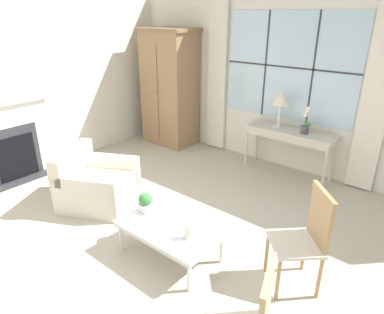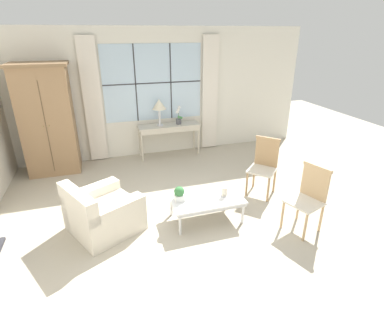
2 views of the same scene
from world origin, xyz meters
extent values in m
plane|color=#B2A893|center=(0.00, 0.00, 0.00)|extent=(14.00, 14.00, 0.00)
cube|color=silver|center=(0.00, 3.03, 1.40)|extent=(7.20, 0.06, 2.80)
cube|color=silver|center=(0.00, 3.00, 1.64)|extent=(2.17, 0.01, 1.64)
cube|color=#2D2D33|center=(-0.39, 2.99, 1.64)|extent=(0.02, 0.02, 1.64)
cube|color=#2D2D33|center=(0.39, 2.99, 1.64)|extent=(0.02, 0.02, 1.64)
cube|color=#2D2D33|center=(0.00, 2.99, 1.64)|extent=(2.17, 0.02, 0.02)
cube|color=silver|center=(-1.31, 2.95, 1.32)|extent=(0.37, 0.06, 2.61)
cube|color=silver|center=(1.31, 2.95, 1.32)|extent=(0.37, 0.06, 2.61)
cube|color=#93704C|center=(-2.19, 2.63, 1.05)|extent=(0.96, 0.64, 2.10)
cube|color=olive|center=(-2.19, 2.63, 2.13)|extent=(1.04, 0.70, 0.06)
cube|color=brown|center=(-2.19, 2.31, 1.01)|extent=(0.01, 0.01, 1.77)
sphere|color=#997F4C|center=(-2.24, 2.30, 1.05)|extent=(0.03, 0.03, 0.03)
sphere|color=#997F4C|center=(-2.14, 2.30, 1.05)|extent=(0.03, 0.03, 0.03)
cube|color=beige|center=(0.26, 2.73, 0.73)|extent=(1.39, 0.42, 0.03)
cube|color=beige|center=(0.26, 2.73, 0.66)|extent=(1.34, 0.40, 0.10)
cylinder|color=beige|center=(-0.40, 2.56, 0.36)|extent=(0.04, 0.04, 0.71)
cylinder|color=beige|center=(0.92, 2.56, 0.36)|extent=(0.04, 0.04, 0.71)
cylinder|color=beige|center=(-0.40, 2.90, 0.36)|extent=(0.04, 0.04, 0.71)
cylinder|color=beige|center=(0.92, 2.90, 0.36)|extent=(0.04, 0.04, 0.71)
cylinder|color=silver|center=(0.05, 2.73, 0.75)|extent=(0.15, 0.15, 0.02)
cylinder|color=silver|center=(0.05, 2.73, 0.94)|extent=(0.05, 0.05, 0.35)
cone|color=beige|center=(0.05, 2.73, 1.22)|extent=(0.31, 0.31, 0.22)
cylinder|color=#4C4C51|center=(0.48, 2.72, 0.80)|extent=(0.12, 0.12, 0.11)
cylinder|color=#38753D|center=(0.48, 2.72, 1.00)|extent=(0.01, 0.01, 0.30)
cube|color=#38753D|center=(0.52, 2.72, 0.90)|extent=(0.12, 0.02, 0.08)
sphere|color=white|center=(0.46, 2.73, 1.02)|extent=(0.07, 0.07, 0.07)
sphere|color=white|center=(0.48, 2.73, 1.07)|extent=(0.07, 0.07, 0.07)
sphere|color=white|center=(0.50, 2.73, 1.13)|extent=(0.07, 0.07, 0.07)
cube|color=beige|center=(-1.30, 0.25, 0.21)|extent=(1.17, 1.18, 0.41)
cube|color=beige|center=(-1.61, 0.08, 0.59)|extent=(0.54, 0.85, 0.34)
cube|color=beige|center=(-1.45, 0.54, 0.28)|extent=(0.86, 0.58, 0.55)
cube|color=beige|center=(-1.14, -0.05, 0.28)|extent=(0.86, 0.58, 0.55)
cube|color=beige|center=(1.37, 0.48, 0.47)|extent=(0.62, 0.62, 0.03)
cube|color=#9E7A51|center=(1.52, 0.61, 0.72)|extent=(0.30, 0.32, 0.48)
cube|color=#9E7A51|center=(1.52, 0.61, 0.99)|extent=(0.32, 0.34, 0.05)
cylinder|color=#9E7A51|center=(1.36, 0.21, 0.23)|extent=(0.04, 0.04, 0.45)
cylinder|color=#9E7A51|center=(1.10, 0.49, 0.23)|extent=(0.04, 0.04, 0.45)
cylinder|color=#9E7A51|center=(1.64, 0.47, 0.23)|extent=(0.04, 0.04, 0.45)
cylinder|color=#9E7A51|center=(1.38, 0.74, 0.23)|extent=(0.04, 0.04, 0.45)
cube|color=beige|center=(1.42, -0.63, 0.46)|extent=(0.56, 0.56, 0.03)
cube|color=tan|center=(1.61, -0.56, 0.70)|extent=(0.17, 0.39, 0.46)
cube|color=tan|center=(1.61, -0.56, 0.95)|extent=(0.18, 0.42, 0.05)
cylinder|color=tan|center=(1.30, -0.87, 0.22)|extent=(0.04, 0.04, 0.44)
cylinder|color=tan|center=(1.18, -0.51, 0.22)|extent=(0.04, 0.04, 0.44)
cylinder|color=tan|center=(1.66, -0.74, 0.22)|extent=(0.04, 0.04, 0.44)
cylinder|color=tan|center=(1.54, -0.38, 0.22)|extent=(0.04, 0.04, 0.44)
cube|color=silver|center=(0.19, 0.04, 0.36)|extent=(1.08, 0.62, 0.03)
cube|color=beige|center=(0.19, 0.04, 0.32)|extent=(1.06, 0.61, 0.04)
cylinder|color=silver|center=(-0.30, -0.22, 0.17)|extent=(0.04, 0.04, 0.34)
cylinder|color=silver|center=(0.68, -0.22, 0.17)|extent=(0.04, 0.04, 0.34)
cylinder|color=silver|center=(-0.30, 0.30, 0.17)|extent=(0.04, 0.04, 0.34)
cylinder|color=silver|center=(0.68, 0.30, 0.17)|extent=(0.04, 0.04, 0.34)
cube|color=white|center=(-0.21, 0.10, 0.42)|extent=(0.15, 0.15, 0.10)
sphere|color=#38753D|center=(-0.21, 0.10, 0.52)|extent=(0.15, 0.15, 0.15)
cylinder|color=silver|center=(0.47, 0.01, 0.37)|extent=(0.12, 0.12, 0.01)
cylinder|color=beige|center=(0.47, 0.01, 0.45)|extent=(0.08, 0.08, 0.13)
cylinder|color=black|center=(0.47, 0.01, 0.52)|extent=(0.00, 0.00, 0.01)
camera|label=1|loc=(2.28, -2.12, 2.44)|focal=32.00mm
camera|label=2|loc=(-1.19, -3.64, 2.69)|focal=28.00mm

